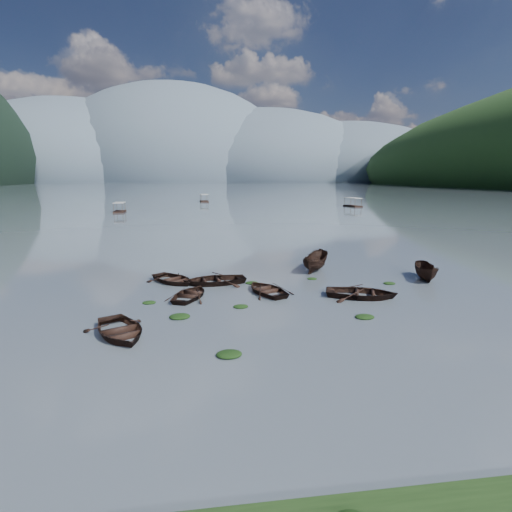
{
  "coord_description": "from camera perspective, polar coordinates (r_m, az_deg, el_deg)",
  "views": [
    {
      "loc": [
        -4.33,
        -19.59,
        8.25
      ],
      "look_at": [
        0.0,
        12.0,
        2.0
      ],
      "focal_mm": 28.0,
      "sensor_mm": 36.0,
      "label": 1
    }
  ],
  "objects": [
    {
      "name": "rowboat_6",
      "position": [
        32.86,
        -11.76,
        -3.69
      ],
      "size": [
        5.26,
        5.48,
        0.92
      ],
      "primitive_type": "imported",
      "rotation": [
        0.0,
        0.0,
        0.66
      ],
      "color": "black",
      "rests_on": "ground"
    },
    {
      "name": "rowboat_3",
      "position": [
        29.34,
        1.57,
        -5.25
      ],
      "size": [
        4.34,
        5.02,
        0.87
      ],
      "primitive_type": "imported",
      "rotation": [
        0.0,
        0.0,
        3.51
      ],
      "color": "black",
      "rests_on": "ground"
    },
    {
      "name": "rowboat_5",
      "position": [
        36.01,
        23.07,
        -3.06
      ],
      "size": [
        2.74,
        4.37,
        1.58
      ],
      "primitive_type": "imported",
      "rotation": [
        0.0,
        0.0,
        -0.32
      ],
      "color": "black",
      "rests_on": "ground"
    },
    {
      "name": "haze_mtn_a",
      "position": [
        954.51,
        -23.7,
        9.68
      ],
      "size": [
        520.0,
        520.0,
        280.0
      ],
      "primitive_type": "ellipsoid",
      "color": "#475666",
      "rests_on": "ground"
    },
    {
      "name": "rowboat_4",
      "position": [
        29.17,
        14.82,
        -5.72
      ],
      "size": [
        5.82,
        4.97,
        1.02
      ],
      "primitive_type": "imported",
      "rotation": [
        0.0,
        0.0,
        1.22
      ],
      "color": "black",
      "rests_on": "ground"
    },
    {
      "name": "rowboat_1",
      "position": [
        28.59,
        -9.32,
        -5.84
      ],
      "size": [
        4.15,
        4.77,
        0.83
      ],
      "primitive_type": "imported",
      "rotation": [
        0.0,
        0.0,
        2.75
      ],
      "color": "black",
      "rests_on": "ground"
    },
    {
      "name": "rowboat_7",
      "position": [
        31.95,
        -5.96,
        -3.94
      ],
      "size": [
        5.36,
        4.14,
        1.02
      ],
      "primitive_type": "imported",
      "rotation": [
        0.0,
        0.0,
        4.84
      ],
      "color": "black",
      "rests_on": "ground"
    },
    {
      "name": "weed_clump_0",
      "position": [
        24.68,
        -10.83,
        -8.65
      ],
      "size": [
        1.26,
        1.03,
        0.27
      ],
      "primitive_type": "ellipsoid",
      "color": "black",
      "rests_on": "ground"
    },
    {
      "name": "pontoon_centre",
      "position": [
        142.71,
        -7.41,
        7.69
      ],
      "size": [
        3.26,
        6.78,
        2.52
      ],
      "primitive_type": null,
      "rotation": [
        0.0,
        0.0,
        0.08
      ],
      "color": "black",
      "rests_on": "ground"
    },
    {
      "name": "weed_clump_5",
      "position": [
        27.88,
        -15.02,
        -6.52
      ],
      "size": [
        0.91,
        0.73,
        0.19
      ],
      "primitive_type": "ellipsoid",
      "color": "black",
      "rests_on": "ground"
    },
    {
      "name": "weed_clump_7",
      "position": [
        33.41,
        18.51,
        -3.8
      ],
      "size": [
        0.96,
        0.76,
        0.21
      ],
      "primitive_type": "ellipsoid",
      "color": "black",
      "rests_on": "ground"
    },
    {
      "name": "rowboat_0",
      "position": [
        22.91,
        -18.84,
        -10.64
      ],
      "size": [
        4.96,
        5.59,
        0.96
      ],
      "primitive_type": "imported",
      "rotation": [
        0.0,
        0.0,
        0.44
      ],
      "color": "black",
      "rests_on": "ground"
    },
    {
      "name": "haze_mtn_c",
      "position": [
        930.89,
        1.14,
        10.58
      ],
      "size": [
        520.0,
        520.0,
        260.0
      ],
      "primitive_type": "ellipsoid",
      "color": "#475666",
      "rests_on": "ground"
    },
    {
      "name": "pontoon_left",
      "position": [
        103.53,
        -18.88,
        5.93
      ],
      "size": [
        2.83,
        6.12,
        2.3
      ],
      "primitive_type": null,
      "rotation": [
        0.0,
        0.0,
        0.06
      ],
      "color": "black",
      "rests_on": "ground"
    },
    {
      "name": "weed_clump_6",
      "position": [
        31.82,
        -0.62,
        -3.94
      ],
      "size": [
        1.02,
        0.85,
        0.21
      ],
      "primitive_type": "ellipsoid",
      "color": "black",
      "rests_on": "ground"
    },
    {
      "name": "haze_mtn_d",
      "position": [
        975.15,
        11.82,
        10.38
      ],
      "size": [
        520.0,
        520.0,
        220.0
      ],
      "primitive_type": "ellipsoid",
      "color": "#475666",
      "rests_on": "ground"
    },
    {
      "name": "weed_clump_3",
      "position": [
        33.47,
        8.01,
        -3.29
      ],
      "size": [
        0.82,
        0.7,
        0.18
      ],
      "primitive_type": "ellipsoid",
      "color": "black",
      "rests_on": "ground"
    },
    {
      "name": "weed_clump_4",
      "position": [
        25.1,
        15.26,
        -8.51
      ],
      "size": [
        1.17,
        0.93,
        0.24
      ],
      "primitive_type": "ellipsoid",
      "color": "black",
      "rests_on": "ground"
    },
    {
      "name": "pontoon_right",
      "position": [
        121.03,
        13.64,
        6.88
      ],
      "size": [
        3.88,
        6.81,
        2.46
      ],
      "primitive_type": null,
      "rotation": [
        0.0,
        0.0,
        0.2
      ],
      "color": "black",
      "rests_on": "ground"
    },
    {
      "name": "rowboat_8",
      "position": [
        36.82,
        8.41,
        -1.98
      ],
      "size": [
        3.96,
        4.93,
        1.81
      ],
      "primitive_type": "imported",
      "rotation": [
        0.0,
        0.0,
        2.59
      ],
      "color": "black",
      "rests_on": "ground"
    },
    {
      "name": "haze_mtn_b",
      "position": [
        921.32,
        -11.45,
        10.37
      ],
      "size": [
        520.0,
        520.0,
        340.0
      ],
      "primitive_type": "ellipsoid",
      "color": "#475666",
      "rests_on": "ground"
    },
    {
      "name": "ground_plane",
      "position": [
        21.7,
        4.39,
        -11.3
      ],
      "size": [
        2400.0,
        2400.0,
        0.0
      ],
      "primitive_type": "plane",
      "color": "#4D5761"
    },
    {
      "name": "weed_clump_2",
      "position": [
        19.47,
        -3.86,
        -14.02
      ],
      "size": [
        1.24,
        0.99,
        0.27
      ],
      "primitive_type": "ellipsoid",
      "color": "black",
      "rests_on": "ground"
    },
    {
      "name": "weed_clump_1",
      "position": [
        26.13,
        -2.18,
        -7.33
      ],
      "size": [
        0.98,
        0.78,
        0.22
      ],
      "primitive_type": "ellipsoid",
      "color": "black",
      "rests_on": "ground"
    }
  ]
}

